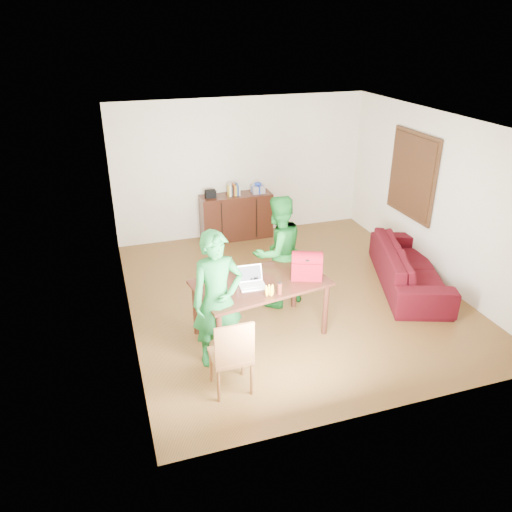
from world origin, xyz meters
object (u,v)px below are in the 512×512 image
object	(u,v)px
sofa	(410,266)
person_far	(278,252)
table	(261,289)
bottle	(280,288)
chair	(231,368)
laptop	(252,284)
red_bag	(307,268)
person_near	(217,300)

from	to	relation	value
sofa	person_far	bearing A→B (deg)	106.91
person_far	sofa	size ratio (longest dim) A/B	0.75
table	bottle	distance (m)	0.45
chair	laptop	distance (m)	1.20
table	chair	world-z (taller)	chair
chair	person_far	size ratio (longest dim) A/B	0.58
table	person_far	distance (m)	0.89
person_far	red_bag	world-z (taller)	person_far
person_near	sofa	size ratio (longest dim) A/B	0.78
person_far	red_bag	xyz separation A→B (m)	(0.12, -0.80, 0.10)
person_near	person_far	size ratio (longest dim) A/B	1.03
table	chair	size ratio (longest dim) A/B	1.88
chair	red_bag	bearing A→B (deg)	34.80
sofa	person_near	bearing A→B (deg)	126.40
table	person_near	size ratio (longest dim) A/B	1.05
bottle	person_far	bearing A→B (deg)	71.13
table	laptop	size ratio (longest dim) A/B	5.39
table	bottle	world-z (taller)	bottle
person_far	laptop	bearing A→B (deg)	34.36
person_near	person_far	world-z (taller)	person_near
person_near	red_bag	distance (m)	1.36
chair	bottle	world-z (taller)	chair
chair	person_near	world-z (taller)	person_near
laptop	bottle	distance (m)	0.40
person_near	person_far	distance (m)	1.65
person_near	bottle	xyz separation A→B (m)	(0.82, 0.03, 0.01)
laptop	red_bag	size ratio (longest dim) A/B	0.85
laptop	person_near	bearing A→B (deg)	-146.96
table	laptop	world-z (taller)	laptop
table	sofa	xyz separation A→B (m)	(2.76, 0.60, -0.38)
bottle	sofa	distance (m)	2.87
laptop	person_far	bearing A→B (deg)	54.57
chair	laptop	xyz separation A→B (m)	(0.55, 0.90, 0.57)
person_far	red_bag	size ratio (longest dim) A/B	4.24
red_bag	person_near	bearing A→B (deg)	-143.82
chair	red_bag	world-z (taller)	red_bag
person_near	sofa	world-z (taller)	person_near
laptop	red_bag	world-z (taller)	red_bag
table	sofa	bearing A→B (deg)	2.70
person_far	red_bag	distance (m)	0.82
person_far	laptop	world-z (taller)	person_far
bottle	person_near	bearing A→B (deg)	-177.82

